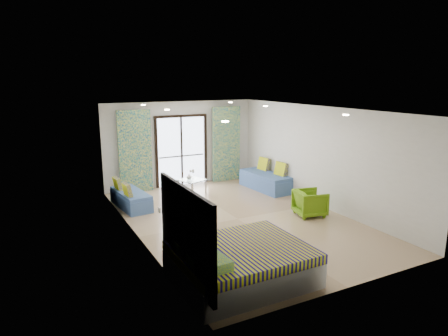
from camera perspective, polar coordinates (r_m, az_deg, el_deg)
name	(u,v)px	position (r m, az deg, el deg)	size (l,w,h in m)	color
floor	(238,219)	(9.97, 1.98, -7.29)	(5.00, 7.50, 0.01)	#947758
ceiling	(239,109)	(9.39, 2.10, 8.39)	(5.00, 7.50, 0.01)	silver
wall_back	(181,144)	(12.93, -6.16, 3.47)	(5.00, 0.01, 2.70)	silver
wall_front	(354,211)	(6.70, 18.07, -5.79)	(5.00, 0.01, 2.70)	silver
wall_left	(136,177)	(8.67, -12.52, -1.31)	(0.01, 7.50, 2.70)	silver
wall_right	(319,157)	(11.01, 13.45, 1.59)	(0.01, 7.50, 2.70)	silver
balcony_door	(181,147)	(12.92, -6.10, 3.05)	(1.76, 0.08, 2.28)	black
balcony_rail	(182,156)	(12.98, -6.09, 1.72)	(1.52, 0.03, 0.04)	#595451
curtain_left	(135,152)	(12.31, -12.58, 2.30)	(1.00, 0.10, 2.50)	silver
curtain_right	(226,144)	(13.42, 0.32, 3.45)	(1.00, 0.10, 2.50)	silver
downlight_a	(225,121)	(6.98, 0.16, 6.67)	(0.12, 0.12, 0.02)	#FFE0B2
downlight_b	(346,115)	(8.63, 17.00, 7.27)	(0.12, 0.12, 0.02)	#FFE0B2
downlight_c	(167,110)	(9.73, -8.13, 8.24)	(0.12, 0.12, 0.02)	#FFE0B2
downlight_d	(265,106)	(10.98, 5.95, 8.79)	(0.12, 0.12, 0.02)	#FFE0B2
downlight_e	(143,105)	(11.63, -11.45, 8.82)	(0.12, 0.12, 0.02)	#FFE0B2
downlight_f	(230,102)	(12.69, 0.93, 9.37)	(0.12, 0.12, 0.02)	#FFE0B2
headboard	(186,233)	(6.32, -5.52, -9.23)	(0.06, 2.10, 1.50)	black
switch_plate	(159,210)	(7.42, -9.23, -5.96)	(0.02, 0.10, 0.10)	silver
bed	(240,263)	(7.00, 2.27, -13.42)	(2.22, 1.81, 0.77)	silver
daybed_left	(130,198)	(11.05, -13.22, -4.26)	(0.79, 1.66, 0.79)	#40609A
daybed_right	(266,180)	(12.56, 5.99, -1.76)	(0.86, 1.91, 0.92)	#40609A
coffee_table	(192,181)	(12.02, -4.59, -1.87)	(0.86, 0.86, 0.77)	silver
vase	(189,177)	(12.03, -5.01, -1.23)	(0.16, 0.17, 0.16)	white
armchair	(310,202)	(10.33, 12.20, -4.73)	(0.70, 0.66, 0.72)	#5F9112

